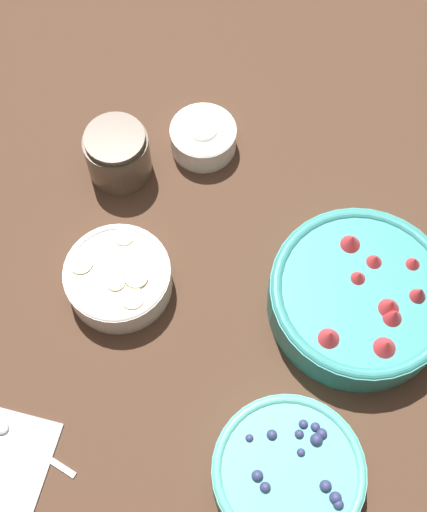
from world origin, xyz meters
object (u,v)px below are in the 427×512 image
(bowl_cream, at_px, (203,136))
(jar_chocolate, at_px, (118,155))
(bowl_strawberries, at_px, (360,294))
(bowl_blueberries, at_px, (288,473))
(bowl_bananas, at_px, (118,277))

(bowl_cream, xyz_separation_m, jar_chocolate, (0.04, -0.13, 0.01))
(bowl_strawberries, bearing_deg, bowl_cream, -142.61)
(bowl_blueberries, distance_m, bowl_cream, 0.51)
(bowl_blueberries, bearing_deg, jar_chocolate, -154.39)
(bowl_strawberries, distance_m, bowl_cream, 0.34)
(bowl_bananas, bearing_deg, bowl_cream, 152.41)
(bowl_blueberries, bearing_deg, bowl_cream, -169.39)
(bowl_blueberries, height_order, bowl_bananas, bowl_blueberries)
(bowl_strawberries, height_order, bowl_cream, bowl_strawberries)
(bowl_blueberries, distance_m, bowl_bananas, 0.34)
(bowl_strawberries, distance_m, bowl_blueberries, 0.26)
(bowl_bananas, height_order, bowl_cream, same)
(bowl_bananas, bearing_deg, jar_chocolate, -178.47)
(jar_chocolate, bearing_deg, bowl_cream, 107.32)
(bowl_blueberries, xyz_separation_m, jar_chocolate, (-0.46, -0.22, 0.01))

